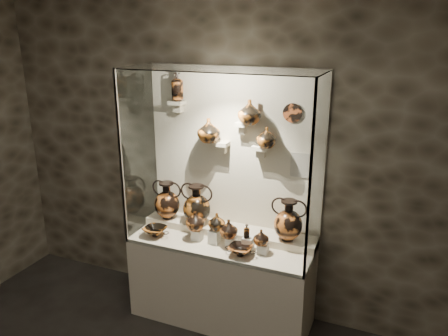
% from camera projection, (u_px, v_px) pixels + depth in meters
% --- Properties ---
extents(wall_back, '(5.00, 0.02, 3.20)m').
position_uv_depth(wall_back, '(234.00, 153.00, 4.09)').
color(wall_back, '#2D261C').
rests_on(wall_back, ground).
extents(plinth, '(1.70, 0.60, 0.80)m').
position_uv_depth(plinth, '(221.00, 282.00, 4.18)').
color(plinth, beige).
rests_on(plinth, floor).
extents(front_tier, '(1.68, 0.58, 0.03)m').
position_uv_depth(front_tier, '(221.00, 243.00, 4.05)').
color(front_tier, beige).
rests_on(front_tier, plinth).
extents(rear_tier, '(1.70, 0.25, 0.10)m').
position_uv_depth(rear_tier, '(228.00, 232.00, 4.19)').
color(rear_tier, beige).
rests_on(rear_tier, plinth).
extents(back_panel, '(1.70, 0.03, 1.60)m').
position_uv_depth(back_panel, '(234.00, 153.00, 4.09)').
color(back_panel, beige).
rests_on(back_panel, plinth).
extents(glass_front, '(1.70, 0.01, 1.60)m').
position_uv_depth(glass_front, '(207.00, 172.00, 3.55)').
color(glass_front, white).
rests_on(glass_front, plinth).
extents(glass_left, '(0.01, 0.60, 1.60)m').
position_uv_depth(glass_left, '(139.00, 152.00, 4.12)').
color(glass_left, white).
rests_on(glass_left, plinth).
extents(glass_right, '(0.01, 0.60, 1.60)m').
position_uv_depth(glass_right, '(318.00, 174.00, 3.50)').
color(glass_right, white).
rests_on(glass_right, plinth).
extents(glass_top, '(1.70, 0.60, 0.01)m').
position_uv_depth(glass_top, '(221.00, 69.00, 3.56)').
color(glass_top, white).
rests_on(glass_top, back_panel).
extents(frame_post_left, '(0.02, 0.02, 1.60)m').
position_uv_depth(frame_post_left, '(121.00, 160.00, 3.86)').
color(frame_post_left, gray).
rests_on(frame_post_left, plinth).
extents(frame_post_right, '(0.02, 0.02, 1.60)m').
position_uv_depth(frame_post_right, '(310.00, 186.00, 3.25)').
color(frame_post_right, gray).
rests_on(frame_post_right, plinth).
extents(pedestal_a, '(0.09, 0.09, 0.10)m').
position_uv_depth(pedestal_a, '(198.00, 235.00, 4.07)').
color(pedestal_a, silver).
rests_on(pedestal_a, front_tier).
extents(pedestal_b, '(0.09, 0.09, 0.13)m').
position_uv_depth(pedestal_b, '(214.00, 236.00, 4.00)').
color(pedestal_b, silver).
rests_on(pedestal_b, front_tier).
extents(pedestal_c, '(0.09, 0.09, 0.09)m').
position_uv_depth(pedestal_c, '(231.00, 242.00, 3.94)').
color(pedestal_c, silver).
rests_on(pedestal_c, front_tier).
extents(pedestal_d, '(0.09, 0.09, 0.12)m').
position_uv_depth(pedestal_d, '(248.00, 243.00, 3.88)').
color(pedestal_d, silver).
rests_on(pedestal_d, front_tier).
extents(pedestal_e, '(0.09, 0.09, 0.08)m').
position_uv_depth(pedestal_e, '(263.00, 248.00, 3.84)').
color(pedestal_e, silver).
rests_on(pedestal_e, front_tier).
extents(bracket_ul, '(0.14, 0.12, 0.04)m').
position_uv_depth(bracket_ul, '(177.00, 103.00, 4.08)').
color(bracket_ul, beige).
rests_on(bracket_ul, back_panel).
extents(bracket_ca, '(0.14, 0.12, 0.04)m').
position_uv_depth(bracket_ca, '(221.00, 144.00, 4.03)').
color(bracket_ca, beige).
rests_on(bracket_ca, back_panel).
extents(bracket_cb, '(0.10, 0.12, 0.04)m').
position_uv_depth(bracket_cb, '(242.00, 124.00, 3.89)').
color(bracket_cb, beige).
rests_on(bracket_cb, back_panel).
extents(bracket_cc, '(0.14, 0.12, 0.04)m').
position_uv_depth(bracket_cc, '(261.00, 148.00, 3.89)').
color(bracket_cc, beige).
rests_on(bracket_cc, back_panel).
extents(amphora_left, '(0.37, 0.37, 0.38)m').
position_uv_depth(amphora_left, '(167.00, 200.00, 4.32)').
color(amphora_left, '#A3531F').
rests_on(amphora_left, rear_tier).
extents(amphora_mid, '(0.33, 0.33, 0.40)m').
position_uv_depth(amphora_mid, '(197.00, 204.00, 4.19)').
color(amphora_mid, '#9A531B').
rests_on(amphora_mid, rear_tier).
extents(amphora_right, '(0.41, 0.41, 0.38)m').
position_uv_depth(amphora_right, '(288.00, 220.00, 3.87)').
color(amphora_right, '#A3531F').
rests_on(amphora_right, rear_tier).
extents(jug_a, '(0.20, 0.20, 0.19)m').
position_uv_depth(jug_a, '(195.00, 220.00, 4.03)').
color(jug_a, '#A3531F').
rests_on(jug_a, pedestal_a).
extents(jug_b, '(0.18, 0.18, 0.16)m').
position_uv_depth(jug_b, '(217.00, 222.00, 3.96)').
color(jug_b, '#9A531B').
rests_on(jug_b, pedestal_b).
extents(jug_c, '(0.18, 0.18, 0.17)m').
position_uv_depth(jug_c, '(229.00, 229.00, 3.90)').
color(jug_c, '#A3531F').
rests_on(jug_c, pedestal_c).
extents(jug_e, '(0.17, 0.17, 0.14)m').
position_uv_depth(jug_e, '(261.00, 237.00, 3.79)').
color(jug_e, '#A3531F').
rests_on(jug_e, pedestal_e).
extents(lekythos_small, '(0.07, 0.07, 0.14)m').
position_uv_depth(lekythos_small, '(247.00, 230.00, 3.83)').
color(lekythos_small, '#9A531B').
rests_on(lekythos_small, pedestal_d).
extents(kylix_left, '(0.30, 0.27, 0.11)m').
position_uv_depth(kylix_left, '(155.00, 231.00, 4.13)').
color(kylix_left, '#9A531B').
rests_on(kylix_left, front_tier).
extents(kylix_right, '(0.29, 0.25, 0.11)m').
position_uv_depth(kylix_right, '(241.00, 250.00, 3.78)').
color(kylix_right, '#A3531F').
rests_on(kylix_right, front_tier).
extents(lekythos_tall, '(0.15, 0.15, 0.30)m').
position_uv_depth(lekythos_tall, '(177.00, 85.00, 4.02)').
color(lekythos_tall, '#A3531F').
rests_on(lekythos_tall, bracket_ul).
extents(ovoid_vase_a, '(0.27, 0.27, 0.22)m').
position_uv_depth(ovoid_vase_a, '(209.00, 130.00, 3.97)').
color(ovoid_vase_a, '#9A531B').
rests_on(ovoid_vase_a, bracket_ca).
extents(ovoid_vase_b, '(0.24, 0.24, 0.21)m').
position_uv_depth(ovoid_vase_b, '(250.00, 112.00, 3.77)').
color(ovoid_vase_b, '#9A531B').
rests_on(ovoid_vase_b, bracket_cb).
extents(ovoid_vase_c, '(0.23, 0.23, 0.18)m').
position_uv_depth(ovoid_vase_c, '(266.00, 137.00, 3.80)').
color(ovoid_vase_c, '#9A531B').
rests_on(ovoid_vase_c, bracket_cc).
extents(wall_plate, '(0.17, 0.02, 0.17)m').
position_uv_depth(wall_plate, '(293.00, 113.00, 3.73)').
color(wall_plate, '#B65023').
rests_on(wall_plate, back_panel).
extents(info_placard, '(0.17, 0.01, 0.22)m').
position_uv_depth(info_placard, '(300.00, 165.00, 3.85)').
color(info_placard, beige).
rests_on(info_placard, back_panel).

